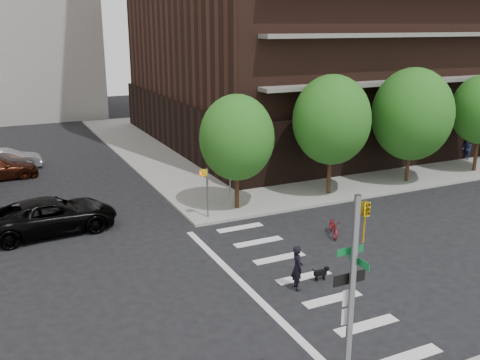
{
  "coord_description": "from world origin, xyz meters",
  "views": [
    {
      "loc": [
        -7.73,
        -16.59,
        9.8
      ],
      "look_at": [
        3.0,
        6.0,
        2.5
      ],
      "focal_mm": 40.0,
      "sensor_mm": 36.0,
      "label": 1
    }
  ],
  "objects_px": {
    "traffic_signal": "(350,331)",
    "scooter": "(334,226)",
    "pedestrian_far": "(467,149)",
    "parked_car_silver": "(8,159)",
    "dog_walker": "(297,268)",
    "parked_car_black": "(52,215)"
  },
  "relations": [
    {
      "from": "traffic_signal",
      "to": "scooter",
      "type": "distance_m",
      "value": 13.01
    },
    {
      "from": "traffic_signal",
      "to": "scooter",
      "type": "height_order",
      "value": "traffic_signal"
    },
    {
      "from": "traffic_signal",
      "to": "pedestrian_far",
      "type": "bearing_deg",
      "value": 37.14
    },
    {
      "from": "traffic_signal",
      "to": "parked_car_silver",
      "type": "distance_m",
      "value": 31.3
    },
    {
      "from": "dog_walker",
      "to": "pedestrian_far",
      "type": "distance_m",
      "value": 24.69
    },
    {
      "from": "scooter",
      "to": "parked_car_black",
      "type": "bearing_deg",
      "value": 177.48
    },
    {
      "from": "pedestrian_far",
      "to": "parked_car_black",
      "type": "bearing_deg",
      "value": -70.1
    },
    {
      "from": "parked_car_silver",
      "to": "pedestrian_far",
      "type": "xyz_separation_m",
      "value": [
        30.8,
        -12.08,
        0.22
      ]
    },
    {
      "from": "traffic_signal",
      "to": "parked_car_black",
      "type": "xyz_separation_m",
      "value": [
        -5.03,
        16.95,
        -1.84
      ]
    },
    {
      "from": "parked_car_black",
      "to": "pedestrian_far",
      "type": "bearing_deg",
      "value": -91.25
    },
    {
      "from": "parked_car_black",
      "to": "parked_car_silver",
      "type": "xyz_separation_m",
      "value": [
        -1.35,
        13.63,
        -0.13
      ]
    },
    {
      "from": "scooter",
      "to": "dog_walker",
      "type": "distance_m",
      "value": 5.9
    },
    {
      "from": "parked_car_silver",
      "to": "parked_car_black",
      "type": "bearing_deg",
      "value": -173.44
    },
    {
      "from": "pedestrian_far",
      "to": "dog_walker",
      "type": "bearing_deg",
      "value": -44.75
    },
    {
      "from": "traffic_signal",
      "to": "parked_car_silver",
      "type": "bearing_deg",
      "value": 101.79
    },
    {
      "from": "traffic_signal",
      "to": "dog_walker",
      "type": "height_order",
      "value": "traffic_signal"
    },
    {
      "from": "traffic_signal",
      "to": "scooter",
      "type": "xyz_separation_m",
      "value": [
        7.11,
        10.66,
        -2.24
      ]
    },
    {
      "from": "traffic_signal",
      "to": "parked_car_silver",
      "type": "xyz_separation_m",
      "value": [
        -6.38,
        30.57,
        -1.97
      ]
    },
    {
      "from": "parked_car_black",
      "to": "parked_car_silver",
      "type": "bearing_deg",
      "value": 1.41
    },
    {
      "from": "parked_car_silver",
      "to": "scooter",
      "type": "xyz_separation_m",
      "value": [
        13.5,
        -19.92,
        -0.27
      ]
    },
    {
      "from": "parked_car_silver",
      "to": "dog_walker",
      "type": "height_order",
      "value": "dog_walker"
    },
    {
      "from": "traffic_signal",
      "to": "pedestrian_far",
      "type": "height_order",
      "value": "traffic_signal"
    }
  ]
}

